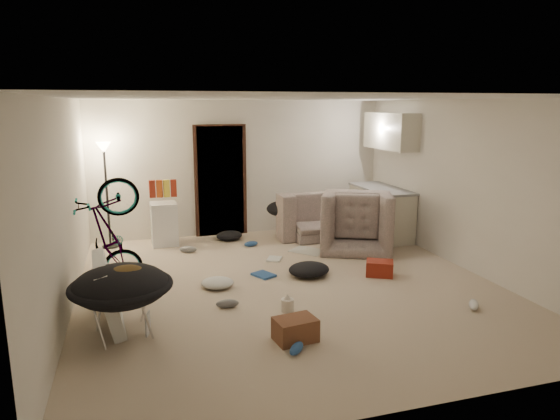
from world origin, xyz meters
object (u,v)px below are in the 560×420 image
object	(u,v)px
bicycle	(111,259)
tv_box	(108,292)
saucer_chair	(122,295)
sofa	(329,217)
floor_lamp	(105,172)
mini_fridge	(164,224)
kitchen_counter	(381,213)
armchair	(356,226)
drink_case_a	(295,329)
drink_case_b	(380,268)
juicer	(287,304)

from	to	relation	value
bicycle	tv_box	distance (m)	1.16
saucer_chair	sofa	bearing A→B (deg)	42.19
floor_lamp	mini_fridge	bearing A→B (deg)	-6.23
sofa	saucer_chair	world-z (taller)	saucer_chair
kitchen_counter	mini_fridge	bearing A→B (deg)	172.00
floor_lamp	armchair	distance (m)	4.35
sofa	drink_case_a	size ratio (longest dim) A/B	5.13
bicycle	drink_case_b	xyz separation A→B (m)	(3.67, -0.58, -0.29)
kitchen_counter	mini_fridge	distance (m)	3.95
bicycle	mini_fridge	xyz separation A→B (m)	(0.82, 1.97, -0.03)
saucer_chair	drink_case_a	distance (m)	1.87
bicycle	saucer_chair	size ratio (longest dim) A/B	1.43
juicer	bicycle	bearing A→B (deg)	144.85
kitchen_counter	armchair	xyz separation A→B (m)	(-0.75, -0.54, -0.07)
drink_case_b	drink_case_a	bearing A→B (deg)	-110.72
floor_lamp	saucer_chair	bearing A→B (deg)	-85.95
armchair	bicycle	bearing A→B (deg)	36.74
tv_box	armchair	bearing A→B (deg)	22.17
armchair	tv_box	distance (m)	4.47
sofa	bicycle	size ratio (longest dim) A/B	1.42
floor_lamp	sofa	bearing A→B (deg)	-2.87
armchair	drink_case_a	size ratio (longest dim) A/B	2.71
tv_box	drink_case_b	world-z (taller)	tv_box
kitchen_counter	sofa	xyz separation A→B (m)	(-0.84, 0.45, -0.12)
mini_fridge	floor_lamp	bearing A→B (deg)	172.57
drink_case_a	saucer_chair	bearing A→B (deg)	151.27
floor_lamp	kitchen_counter	size ratio (longest dim) A/B	1.21
mini_fridge	tv_box	size ratio (longest dim) A/B	0.67
mini_fridge	saucer_chair	xyz separation A→B (m)	(-0.66, -3.48, 0.08)
armchair	drink_case_b	size ratio (longest dim) A/B	3.05
tv_box	saucer_chair	bearing A→B (deg)	-71.54
sofa	juicer	xyz separation A→B (m)	(-1.87, -3.29, -0.23)
mini_fridge	tv_box	distance (m)	3.24
kitchen_counter	bicycle	size ratio (longest dim) A/B	0.98
drink_case_b	armchair	bearing A→B (deg)	106.33
armchair	saucer_chair	size ratio (longest dim) A/B	1.07
sofa	tv_box	distance (m)	4.93
floor_lamp	kitchen_counter	distance (m)	4.95
bicycle	saucer_chair	bearing A→B (deg)	-176.39
sofa	drink_case_b	xyz separation A→B (m)	(-0.21, -2.45, -0.21)
floor_lamp	saucer_chair	xyz separation A→B (m)	(0.25, -3.58, -0.85)
kitchen_counter	mini_fridge	world-z (taller)	kitchen_counter
mini_fridge	drink_case_a	bearing A→B (deg)	-76.85
sofa	juicer	world-z (taller)	sofa
floor_lamp	tv_box	world-z (taller)	floor_lamp
mini_fridge	tv_box	world-z (taller)	mini_fridge
tv_box	drink_case_a	size ratio (longest dim) A/B	2.63
armchair	juicer	xyz separation A→B (m)	(-1.96, -2.30, -0.28)
saucer_chair	tv_box	size ratio (longest dim) A/B	0.96
bicycle	saucer_chair	world-z (taller)	bicycle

